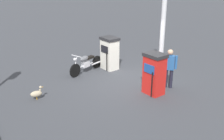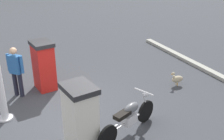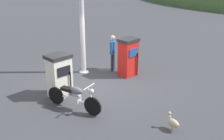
% 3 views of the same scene
% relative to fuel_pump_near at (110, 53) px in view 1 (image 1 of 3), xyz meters
% --- Properties ---
extents(ground_plane, '(120.00, 120.00, 0.00)m').
position_rel_fuel_pump_near_xyz_m(ground_plane, '(0.06, 1.58, -0.77)').
color(ground_plane, '#383A3F').
extents(fuel_pump_near, '(0.70, 0.86, 1.51)m').
position_rel_fuel_pump_near_xyz_m(fuel_pump_near, '(0.00, 0.00, 0.00)').
color(fuel_pump_near, silver).
rests_on(fuel_pump_near, ground).
extents(fuel_pump_far, '(0.66, 0.83, 1.56)m').
position_rel_fuel_pump_near_xyz_m(fuel_pump_far, '(-0.00, 3.15, 0.03)').
color(fuel_pump_far, red).
rests_on(fuel_pump_far, ground).
extents(motorcycle_near_pump, '(1.93, 0.88, 0.94)m').
position_rel_fuel_pump_near_xyz_m(motorcycle_near_pump, '(1.17, -0.13, -0.31)').
color(motorcycle_near_pump, black).
rests_on(motorcycle_near_pump, ground).
extents(attendant_person, '(0.44, 0.49, 1.55)m').
position_rel_fuel_pump_near_xyz_m(attendant_person, '(-0.85, 3.03, 0.11)').
color(attendant_person, '#1E1E2D').
rests_on(attendant_person, ground).
extents(wandering_duck, '(0.50, 0.24, 0.50)m').
position_rel_fuel_pump_near_xyz_m(wandering_duck, '(3.87, 1.38, -0.53)').
color(wandering_duck, tan).
rests_on(wandering_duck, ground).
extents(canopy_support_pole, '(0.40, 0.40, 4.32)m').
position_rel_fuel_pump_near_xyz_m(canopy_support_pole, '(-1.43, 1.90, 1.31)').
color(canopy_support_pole, silver).
rests_on(canopy_support_pole, ground).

